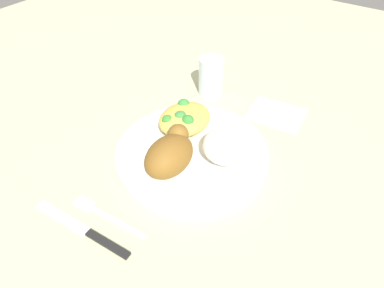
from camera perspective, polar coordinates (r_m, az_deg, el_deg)
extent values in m
plane|color=#BEBF92|center=(0.66, 0.00, -2.05)|extent=(2.00, 2.00, 0.00)
cylinder|color=white|center=(0.65, 0.00, -1.55)|extent=(0.28, 0.28, 0.02)
torus|color=white|center=(0.65, 0.00, -1.03)|extent=(0.29, 0.29, 0.01)
ellipsoid|color=brown|center=(0.58, -3.92, -1.95)|extent=(0.10, 0.07, 0.06)
sphere|color=brown|center=(0.60, -2.30, 1.60)|extent=(0.04, 0.04, 0.04)
ellipsoid|color=white|center=(0.62, 6.03, -0.32)|extent=(0.09, 0.09, 0.05)
ellipsoid|color=#E5B84E|center=(0.68, -1.20, 4.19)|extent=(0.11, 0.10, 0.04)
sphere|color=#41873F|center=(0.67, -1.91, 4.38)|extent=(0.03, 0.03, 0.03)
sphere|color=#3D8732|center=(0.67, -4.09, 3.93)|extent=(0.02, 0.02, 0.02)
sphere|color=#388735|center=(0.66, -0.69, 3.85)|extent=(0.02, 0.02, 0.02)
sphere|color=#378D39|center=(0.71, -1.38, 6.48)|extent=(0.03, 0.03, 0.03)
cube|color=silver|center=(0.57, -12.32, -12.29)|extent=(0.01, 0.11, 0.01)
cube|color=silver|center=(0.61, -17.36, -9.29)|extent=(0.02, 0.04, 0.00)
cube|color=black|center=(0.55, -13.84, -15.63)|extent=(0.02, 0.08, 0.01)
cube|color=silver|center=(0.60, -20.63, -11.25)|extent=(0.02, 0.11, 0.00)
cylinder|color=silver|center=(0.81, 3.14, 11.12)|extent=(0.06, 0.06, 0.09)
cube|color=white|center=(0.78, 13.75, 4.92)|extent=(0.11, 0.13, 0.00)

